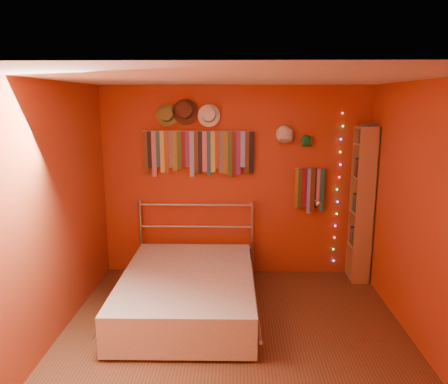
# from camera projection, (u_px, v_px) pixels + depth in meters

# --- Properties ---
(ground) EXTENTS (3.50, 3.50, 0.00)m
(ground) POSITION_uv_depth(u_px,v_px,m) (234.00, 339.00, 4.31)
(ground) COLOR #58301E
(ground) RESTS_ON ground
(back_wall) EXTENTS (3.50, 0.02, 2.50)m
(back_wall) POSITION_uv_depth(u_px,v_px,m) (235.00, 182.00, 5.76)
(back_wall) COLOR #A83F1B
(back_wall) RESTS_ON ground
(right_wall) EXTENTS (0.02, 3.50, 2.50)m
(right_wall) POSITION_uv_depth(u_px,v_px,m) (425.00, 218.00, 4.00)
(right_wall) COLOR #A83F1B
(right_wall) RESTS_ON ground
(left_wall) EXTENTS (0.02, 3.50, 2.50)m
(left_wall) POSITION_uv_depth(u_px,v_px,m) (48.00, 215.00, 4.10)
(left_wall) COLOR #A83F1B
(left_wall) RESTS_ON ground
(ceiling) EXTENTS (3.50, 3.50, 0.02)m
(ceiling) POSITION_uv_depth(u_px,v_px,m) (235.00, 78.00, 3.79)
(ceiling) COLOR white
(ceiling) RESTS_ON back_wall
(tie_rack) EXTENTS (1.45, 0.03, 0.60)m
(tie_rack) POSITION_uv_depth(u_px,v_px,m) (199.00, 151.00, 5.63)
(tie_rack) COLOR #ABABB0
(tie_rack) RESTS_ON back_wall
(small_tie_rack) EXTENTS (0.40, 0.03, 0.60)m
(small_tie_rack) POSITION_uv_depth(u_px,v_px,m) (309.00, 188.00, 5.68)
(small_tie_rack) COLOR #ABABB0
(small_tie_rack) RESTS_ON back_wall
(fedora_olive) EXTENTS (0.29, 0.16, 0.28)m
(fedora_olive) POSITION_uv_depth(u_px,v_px,m) (167.00, 115.00, 5.51)
(fedora_olive) COLOR olive
(fedora_olive) RESTS_ON back_wall
(fedora_brown) EXTENTS (0.33, 0.18, 0.32)m
(fedora_brown) POSITION_uv_depth(u_px,v_px,m) (185.00, 111.00, 5.49)
(fedora_brown) COLOR #4F2A1C
(fedora_brown) RESTS_ON back_wall
(fedora_white) EXTENTS (0.29, 0.16, 0.28)m
(fedora_white) POSITION_uv_depth(u_px,v_px,m) (209.00, 115.00, 5.50)
(fedora_white) COLOR white
(fedora_white) RESTS_ON back_wall
(cap_white) EXTENTS (0.20, 0.25, 0.20)m
(cap_white) POSITION_uv_depth(u_px,v_px,m) (285.00, 135.00, 5.56)
(cap_white) COLOR silver
(cap_white) RESTS_ON back_wall
(cap_green) EXTENTS (0.16, 0.20, 0.16)m
(cap_green) POSITION_uv_depth(u_px,v_px,m) (306.00, 141.00, 5.57)
(cap_green) COLOR #1A7836
(cap_green) RESTS_ON back_wall
(fairy_lights) EXTENTS (0.06, 0.02, 2.00)m
(fairy_lights) POSITION_uv_depth(u_px,v_px,m) (338.00, 190.00, 5.70)
(fairy_lights) COLOR #FF3333
(fairy_lights) RESTS_ON back_wall
(reading_lamp) EXTENTS (0.07, 0.32, 0.09)m
(reading_lamp) POSITION_uv_depth(u_px,v_px,m) (318.00, 203.00, 5.54)
(reading_lamp) COLOR #ABABB0
(reading_lamp) RESTS_ON back_wall
(bookshelf) EXTENTS (0.25, 0.34, 2.00)m
(bookshelf) POSITION_uv_depth(u_px,v_px,m) (365.00, 204.00, 5.55)
(bookshelf) COLOR #AB7D4D
(bookshelf) RESTS_ON ground
(bed) EXTENTS (1.55, 2.10, 1.01)m
(bed) POSITION_uv_depth(u_px,v_px,m) (188.00, 291.00, 4.86)
(bed) COLOR #ABABB0
(bed) RESTS_ON ground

